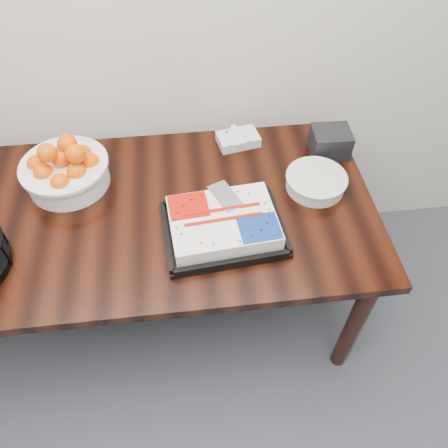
{
  "coord_description": "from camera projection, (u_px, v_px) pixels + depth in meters",
  "views": [
    {
      "loc": [
        0.19,
        0.86,
        1.99
      ],
      "look_at": [
        0.3,
        1.83,
        0.83
      ],
      "focal_mm": 35.0,
      "sensor_mm": 36.0,
      "label": 1
    }
  ],
  "objects": [
    {
      "name": "table",
      "position": [
        144.0,
        225.0,
        1.73
      ],
      "size": [
        1.8,
        0.9,
        0.75
      ],
      "color": "black",
      "rests_on": "ground"
    },
    {
      "name": "cake_tray",
      "position": [
        223.0,
        225.0,
        1.57
      ],
      "size": [
        0.46,
        0.37,
        0.09
      ],
      "color": "black",
      "rests_on": "table"
    },
    {
      "name": "tangerine_bowl",
      "position": [
        64.0,
        166.0,
        1.69
      ],
      "size": [
        0.34,
        0.34,
        0.22
      ],
      "color": "white",
      "rests_on": "table"
    },
    {
      "name": "plate_stack",
      "position": [
        316.0,
        182.0,
        1.72
      ],
      "size": [
        0.24,
        0.24,
        0.06
      ],
      "color": "white",
      "rests_on": "table"
    },
    {
      "name": "fork_bag",
      "position": [
        238.0,
        139.0,
        1.9
      ],
      "size": [
        0.19,
        0.14,
        0.05
      ],
      "color": "silver",
      "rests_on": "table"
    },
    {
      "name": "napkin_box",
      "position": [
        330.0,
        142.0,
        1.84
      ],
      "size": [
        0.16,
        0.14,
        0.11
      ],
      "primitive_type": "cube",
      "rotation": [
        0.0,
        0.0,
        -0.04
      ],
      "color": "black",
      "rests_on": "table"
    }
  ]
}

